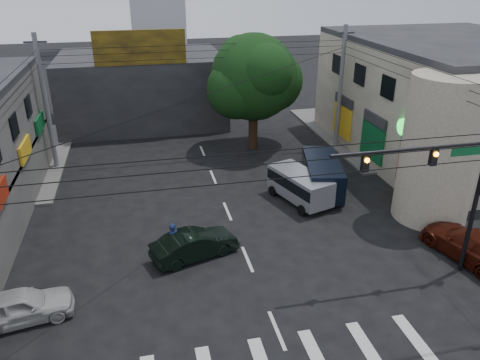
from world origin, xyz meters
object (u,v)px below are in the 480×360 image
object	(u,v)px
utility_pole_far_left	(46,104)
dark_sedan	(195,245)
white_compact	(20,306)
maroon_sedan	(472,245)
traffic_officer	(174,241)
silver_minivan	(300,188)
navy_van	(322,176)
utility_pole_far_right	(340,88)
street_tree	(254,78)
traffic_gantry	(447,179)

from	to	relation	value
utility_pole_far_left	dark_sedan	world-z (taller)	utility_pole_far_left
white_compact	maroon_sedan	bearing A→B (deg)	-99.98
white_compact	traffic_officer	size ratio (longest dim) A/B	2.40
silver_minivan	dark_sedan	bearing A→B (deg)	105.33
white_compact	dark_sedan	bearing A→B (deg)	-77.53
dark_sedan	navy_van	bearing A→B (deg)	-75.47
utility_pole_far_left	utility_pole_far_right	size ratio (longest dim) A/B	1.00
silver_minivan	street_tree	bearing A→B (deg)	-15.34
navy_van	traffic_officer	world-z (taller)	navy_van
street_tree	navy_van	bearing A→B (deg)	-75.45
dark_sedan	maroon_sedan	xyz separation A→B (m)	(12.94, -3.07, 0.07)
utility_pole_far_left	white_compact	size ratio (longest dim) A/B	2.14
dark_sedan	silver_minivan	bearing A→B (deg)	-74.70
street_tree	dark_sedan	xyz separation A→B (m)	(-6.44, -14.24, -4.78)
street_tree	silver_minivan	size ratio (longest dim) A/B	1.86
traffic_gantry	traffic_officer	distance (m)	12.54
street_tree	silver_minivan	distance (m)	10.73
maroon_sedan	navy_van	bearing A→B (deg)	-75.99
utility_pole_far_right	dark_sedan	distance (m)	18.92
utility_pole_far_right	navy_van	bearing A→B (deg)	-118.91
white_compact	traffic_officer	bearing A→B (deg)	-72.87
utility_pole_far_left	white_compact	bearing A→B (deg)	-87.43
dark_sedan	silver_minivan	size ratio (longest dim) A/B	0.96
traffic_officer	silver_minivan	bearing A→B (deg)	-0.18
traffic_gantry	utility_pole_far_left	size ratio (longest dim) A/B	0.78
utility_pole_far_left	navy_van	world-z (taller)	utility_pole_far_left
utility_pole_far_right	traffic_officer	size ratio (longest dim) A/B	5.13
navy_van	traffic_officer	bearing A→B (deg)	132.41
utility_pole_far_left	traffic_gantry	bearing A→B (deg)	-42.86
white_compact	navy_van	distance (m)	18.17
street_tree	maroon_sedan	size ratio (longest dim) A/B	1.55
maroon_sedan	white_compact	bearing A→B (deg)	-12.38
utility_pole_far_left	utility_pole_far_right	world-z (taller)	same
maroon_sedan	street_tree	bearing A→B (deg)	-81.62
street_tree	navy_van	world-z (taller)	street_tree
street_tree	dark_sedan	world-z (taller)	street_tree
white_compact	silver_minivan	distance (m)	16.10
navy_van	white_compact	bearing A→B (deg)	131.66
utility_pole_far_left	silver_minivan	distance (m)	17.69
silver_minivan	navy_van	size ratio (longest dim) A/B	0.84
street_tree	utility_pole_far_right	xyz separation A→B (m)	(6.50, -1.00, -0.87)
silver_minivan	traffic_officer	xyz separation A→B (m)	(-7.84, -4.29, -0.04)
utility_pole_far_right	silver_minivan	world-z (taller)	utility_pole_far_right
traffic_gantry	maroon_sedan	world-z (taller)	traffic_gantry
white_compact	navy_van	xyz separation A→B (m)	(16.03, 8.56, 0.36)
dark_sedan	white_compact	world-z (taller)	dark_sedan
street_tree	traffic_officer	bearing A→B (deg)	-117.82
utility_pole_far_right	traffic_officer	bearing A→B (deg)	-136.89
dark_sedan	navy_van	distance (m)	10.32
white_compact	navy_van	world-z (taller)	navy_van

